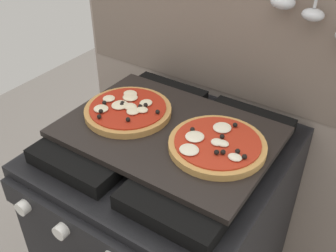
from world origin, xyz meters
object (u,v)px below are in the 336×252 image
at_px(pizza_left, 127,110).
at_px(pizza_right, 217,144).
at_px(baking_tray, 168,132).
at_px(stove, 168,246).

height_order(pizza_left, pizza_right, same).
height_order(baking_tray, pizza_left, pizza_left).
relative_size(stove, pizza_left, 3.80).
xyz_separation_m(pizza_left, pizza_right, (0.27, 0.00, -0.00)).
relative_size(baking_tray, pizza_right, 2.28).
relative_size(stove, baking_tray, 1.67).
bearing_deg(stove, baking_tray, 90.00).
relative_size(pizza_left, pizza_right, 1.00).
distance_m(baking_tray, pizza_right, 0.14).
xyz_separation_m(stove, pizza_right, (0.14, 0.00, 0.48)).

